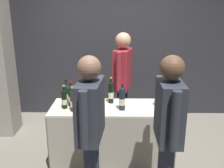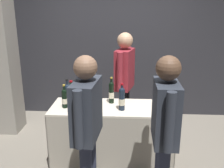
{
  "view_description": "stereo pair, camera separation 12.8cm",
  "coord_description": "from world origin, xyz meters",
  "px_view_note": "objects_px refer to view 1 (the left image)",
  "views": [
    {
      "loc": [
        0.04,
        -2.99,
        1.98
      ],
      "look_at": [
        0.0,
        0.0,
        1.08
      ],
      "focal_mm": 40.51,
      "sensor_mm": 36.0,
      "label": 1
    },
    {
      "loc": [
        0.16,
        -2.98,
        1.98
      ],
      "look_at": [
        0.0,
        0.0,
        1.08
      ],
      "focal_mm": 40.51,
      "sensor_mm": 36.0,
      "label": 2
    }
  ],
  "objects_px": {
    "featured_wine_bottle": "(122,98)",
    "display_bottle_0": "(71,96)",
    "vendor_presenter": "(123,77)",
    "taster_foreground_right": "(168,124)",
    "flower_vase": "(84,94)",
    "wine_glass_near_vendor": "(159,96)",
    "tasting_table": "(112,125)"
  },
  "relations": [
    {
      "from": "flower_vase",
      "to": "taster_foreground_right",
      "type": "relative_size",
      "value": 0.25
    },
    {
      "from": "featured_wine_bottle",
      "to": "flower_vase",
      "type": "xyz_separation_m",
      "value": [
        -0.5,
        0.23,
        -0.02
      ]
    },
    {
      "from": "featured_wine_bottle",
      "to": "display_bottle_0",
      "type": "height_order",
      "value": "featured_wine_bottle"
    },
    {
      "from": "tasting_table",
      "to": "display_bottle_0",
      "type": "bearing_deg",
      "value": 177.46
    },
    {
      "from": "vendor_presenter",
      "to": "taster_foreground_right",
      "type": "xyz_separation_m",
      "value": [
        0.38,
        -1.5,
        -0.04
      ]
    },
    {
      "from": "display_bottle_0",
      "to": "wine_glass_near_vendor",
      "type": "relative_size",
      "value": 2.53
    },
    {
      "from": "display_bottle_0",
      "to": "vendor_presenter",
      "type": "relative_size",
      "value": 0.2
    },
    {
      "from": "tasting_table",
      "to": "flower_vase",
      "type": "height_order",
      "value": "flower_vase"
    },
    {
      "from": "display_bottle_0",
      "to": "flower_vase",
      "type": "relative_size",
      "value": 0.82
    },
    {
      "from": "flower_vase",
      "to": "vendor_presenter",
      "type": "height_order",
      "value": "vendor_presenter"
    },
    {
      "from": "wine_glass_near_vendor",
      "to": "taster_foreground_right",
      "type": "bearing_deg",
      "value": -94.64
    },
    {
      "from": "featured_wine_bottle",
      "to": "taster_foreground_right",
      "type": "xyz_separation_m",
      "value": [
        0.41,
        -0.75,
        0.03
      ]
    },
    {
      "from": "flower_vase",
      "to": "taster_foreground_right",
      "type": "distance_m",
      "value": 1.34
    },
    {
      "from": "taster_foreground_right",
      "to": "vendor_presenter",
      "type": "bearing_deg",
      "value": 15.34
    },
    {
      "from": "flower_vase",
      "to": "vendor_presenter",
      "type": "bearing_deg",
      "value": 44.84
    },
    {
      "from": "taster_foreground_right",
      "to": "display_bottle_0",
      "type": "bearing_deg",
      "value": 51.29
    },
    {
      "from": "tasting_table",
      "to": "vendor_presenter",
      "type": "xyz_separation_m",
      "value": [
        0.15,
        0.65,
        0.47
      ]
    },
    {
      "from": "flower_vase",
      "to": "taster_foreground_right",
      "type": "height_order",
      "value": "taster_foreground_right"
    },
    {
      "from": "vendor_presenter",
      "to": "featured_wine_bottle",
      "type": "bearing_deg",
      "value": 12.18
    },
    {
      "from": "flower_vase",
      "to": "wine_glass_near_vendor",
      "type": "bearing_deg",
      "value": 1.72
    },
    {
      "from": "tasting_table",
      "to": "taster_foreground_right",
      "type": "relative_size",
      "value": 0.97
    },
    {
      "from": "featured_wine_bottle",
      "to": "taster_foreground_right",
      "type": "relative_size",
      "value": 0.21
    },
    {
      "from": "display_bottle_0",
      "to": "vendor_presenter",
      "type": "bearing_deg",
      "value": 43.11
    },
    {
      "from": "featured_wine_bottle",
      "to": "wine_glass_near_vendor",
      "type": "distance_m",
      "value": 0.55
    },
    {
      "from": "wine_glass_near_vendor",
      "to": "vendor_presenter",
      "type": "bearing_deg",
      "value": 133.1
    },
    {
      "from": "flower_vase",
      "to": "tasting_table",
      "type": "bearing_deg",
      "value": -18.82
    },
    {
      "from": "taster_foreground_right",
      "to": "flower_vase",
      "type": "bearing_deg",
      "value": 43.86
    },
    {
      "from": "display_bottle_0",
      "to": "wine_glass_near_vendor",
      "type": "bearing_deg",
      "value": 6.76
    },
    {
      "from": "display_bottle_0",
      "to": "vendor_presenter",
      "type": "xyz_separation_m",
      "value": [
        0.67,
        0.63,
        0.07
      ]
    },
    {
      "from": "featured_wine_bottle",
      "to": "taster_foreground_right",
      "type": "bearing_deg",
      "value": -61.71
    },
    {
      "from": "wine_glass_near_vendor",
      "to": "taster_foreground_right",
      "type": "xyz_separation_m",
      "value": [
        -0.08,
        -1.01,
        0.08
      ]
    },
    {
      "from": "wine_glass_near_vendor",
      "to": "flower_vase",
      "type": "relative_size",
      "value": 0.32
    }
  ]
}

